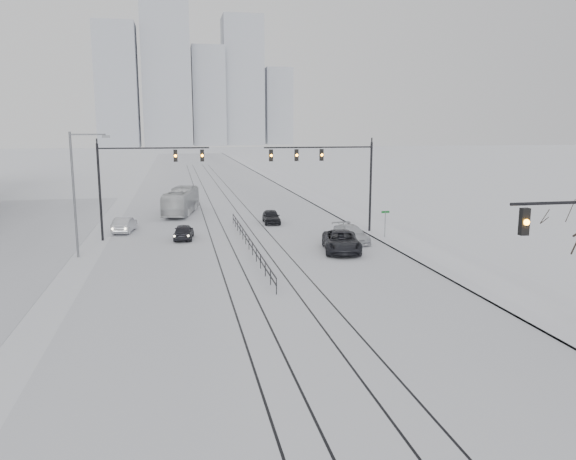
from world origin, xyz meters
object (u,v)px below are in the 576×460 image
Objects in this scene: sedan_sb_inner at (184,232)px; sedan_nb_right at (351,234)px; sedan_nb_front at (341,242)px; sedan_sb_outer at (124,225)px; sedan_nb_far at (271,217)px; box_truck at (181,202)px.

sedan_sb_inner is 0.81× the size of sedan_nb_right.
sedan_nb_front is at bearing -124.00° from sedan_nb_right.
sedan_sb_outer is at bearing -33.92° from sedan_sb_inner.
sedan_nb_far is at bearing -137.50° from sedan_sb_inner.
sedan_nb_far is (-3.08, 13.58, -0.13)m from sedan_nb_front.
box_truck reaches higher than sedan_nb_right.
sedan_sb_outer reaches higher than sedan_nb_right.
sedan_nb_right is (13.43, -3.89, 0.03)m from sedan_sb_inner.
sedan_sb_inner is 13.98m from sedan_nb_right.
sedan_sb_outer is at bearing 150.92° from sedan_nb_right.
sedan_nb_far is (13.69, 2.11, -0.03)m from sedan_sb_outer.
box_truck is (-0.01, 14.14, 0.73)m from sedan_sb_inner.
sedan_nb_front is 13.92m from sedan_nb_far.
sedan_nb_front is at bearing 130.07° from box_truck.
sedan_nb_far is (8.55, 6.38, 0.01)m from sedan_sb_inner.
sedan_nb_far is 0.39× the size of box_truck.
sedan_nb_front is at bearing -74.07° from sedan_nb_far.
sedan_sb_outer is 1.08× the size of sedan_nb_far.
box_truck is at bearing 121.34° from sedan_nb_right.
box_truck reaches higher than sedan_nb_far.
box_truck is at bearing 140.96° from sedan_nb_far.
box_truck is at bearing -84.20° from sedan_sb_inner.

